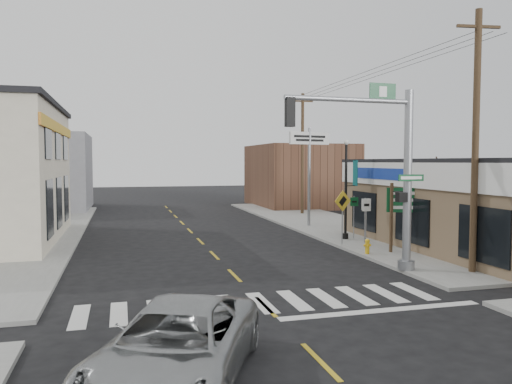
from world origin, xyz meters
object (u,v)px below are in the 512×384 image
object	(u,v)px
traffic_signal_pole	(388,160)
dance_center_sign	(309,151)
utility_pole_far	(302,152)
guide_sign	(406,207)
lamp_post	(347,182)
utility_pole_near	(476,139)
fire_hydrant	(367,246)
suv	(176,346)
bare_tree	(456,165)

from	to	relation	value
traffic_signal_pole	dance_center_sign	bearing A→B (deg)	79.30
dance_center_sign	utility_pole_far	distance (m)	7.22
guide_sign	utility_pole_far	size ratio (longest dim) A/B	0.33
lamp_post	utility_pole_near	xyz separation A→B (m)	(1.05, -8.19, 1.82)
guide_sign	fire_hydrant	bearing A→B (deg)	-158.47
fire_hydrant	lamp_post	xyz separation A→B (m)	(0.95, 4.06, 2.59)
suv	fire_hydrant	xyz separation A→B (m)	(9.26, 10.29, -0.25)
suv	utility_pole_far	bearing A→B (deg)	88.48
suv	traffic_signal_pole	world-z (taller)	traffic_signal_pole
dance_center_sign	utility_pole_near	xyz separation A→B (m)	(0.93, -13.81, 0.15)
utility_pole_far	utility_pole_near	bearing A→B (deg)	-88.32
suv	bare_tree	size ratio (longest dim) A/B	1.09
guide_sign	bare_tree	xyz separation A→B (m)	(1.42, -1.45, 1.86)
guide_sign	utility_pole_near	xyz separation A→B (m)	(0.10, -4.21, 2.82)
traffic_signal_pole	dance_center_sign	distance (m)	13.04
lamp_post	bare_tree	xyz separation A→B (m)	(2.36, -5.43, 0.87)
guide_sign	utility_pole_far	world-z (taller)	utility_pole_far
fire_hydrant	utility_pole_near	world-z (taller)	utility_pole_near
utility_pole_near	fire_hydrant	bearing A→B (deg)	123.58
traffic_signal_pole	utility_pole_far	xyz separation A→B (m)	(4.10, 19.77, 0.67)
suv	bare_tree	bearing A→B (deg)	58.70
guide_sign	bare_tree	bearing A→B (deg)	-26.27
guide_sign	dance_center_sign	world-z (taller)	dance_center_sign
utility_pole_near	suv	bearing A→B (deg)	-143.61
bare_tree	utility_pole_far	size ratio (longest dim) A/B	0.53
fire_hydrant	bare_tree	world-z (taller)	bare_tree
suv	dance_center_sign	size ratio (longest dim) A/B	0.87
traffic_signal_pole	guide_sign	xyz separation A→B (m)	(2.80, 3.27, -2.05)
dance_center_sign	bare_tree	size ratio (longest dim) A/B	1.25
traffic_signal_pole	lamp_post	distance (m)	7.56
fire_hydrant	utility_pole_near	xyz separation A→B (m)	(2.00, -4.13, 4.41)
utility_pole_near	dance_center_sign	bearing A→B (deg)	101.58
traffic_signal_pole	utility_pole_near	size ratio (longest dim) A/B	0.72
fire_hydrant	dance_center_sign	size ratio (longest dim) A/B	0.11
lamp_post	dance_center_sign	xyz separation A→B (m)	(0.12, 5.62, 1.67)
bare_tree	utility_pole_near	bearing A→B (deg)	-115.43
utility_pole_near	utility_pole_far	distance (m)	20.75
lamp_post	utility_pole_far	distance (m)	12.84
dance_center_sign	lamp_post	bearing A→B (deg)	-104.26
traffic_signal_pole	utility_pole_far	size ratio (longest dim) A/B	0.74
guide_sign	bare_tree	world-z (taller)	bare_tree
fire_hydrant	dance_center_sign	xyz separation A→B (m)	(1.07, 9.68, 4.26)
suv	traffic_signal_pole	xyz separation A→B (m)	(8.36, 7.09, 3.40)
traffic_signal_pole	bare_tree	bearing A→B (deg)	21.38
bare_tree	utility_pole_near	distance (m)	3.20
traffic_signal_pole	bare_tree	world-z (taller)	traffic_signal_pole
lamp_post	dance_center_sign	size ratio (longest dim) A/B	0.84
fire_hydrant	dance_center_sign	world-z (taller)	dance_center_sign
dance_center_sign	suv	bearing A→B (deg)	-130.39
traffic_signal_pole	utility_pole_far	world-z (taller)	utility_pole_far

